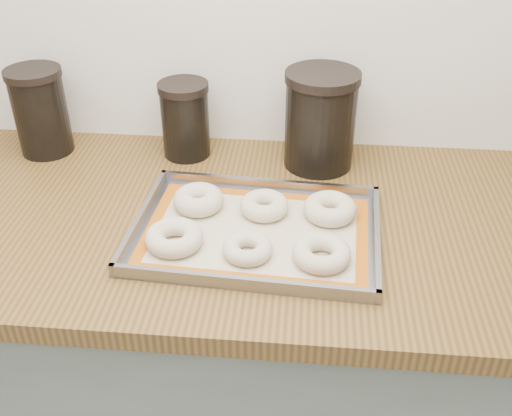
# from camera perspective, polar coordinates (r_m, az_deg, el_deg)

# --- Properties ---
(cabinet) EXTENTS (3.00, 0.65, 0.86)m
(cabinet) POSITION_cam_1_polar(r_m,az_deg,el_deg) (1.52, -3.84, -15.31)
(cabinet) COLOR slate
(cabinet) RESTS_ON floor
(countertop) EXTENTS (3.06, 0.68, 0.04)m
(countertop) POSITION_cam_1_polar(r_m,az_deg,el_deg) (1.21, -4.62, -1.21)
(countertop) COLOR brown
(countertop) RESTS_ON cabinet
(baking_tray) EXTENTS (0.48, 0.36, 0.03)m
(baking_tray) POSITION_cam_1_polar(r_m,az_deg,el_deg) (1.13, 0.00, -2.23)
(baking_tray) COLOR gray
(baking_tray) RESTS_ON countertop
(baking_mat) EXTENTS (0.44, 0.31, 0.00)m
(baking_mat) POSITION_cam_1_polar(r_m,az_deg,el_deg) (1.14, 0.00, -2.32)
(baking_mat) COLOR #C6B793
(baking_mat) RESTS_ON baking_tray
(bagel_front_left) EXTENTS (0.13, 0.13, 0.04)m
(bagel_front_left) POSITION_cam_1_polar(r_m,az_deg,el_deg) (1.10, -7.80, -2.81)
(bagel_front_left) COLOR beige
(bagel_front_left) RESTS_ON baking_mat
(bagel_front_mid) EXTENTS (0.11, 0.11, 0.03)m
(bagel_front_mid) POSITION_cam_1_polar(r_m,az_deg,el_deg) (1.07, -0.81, -3.88)
(bagel_front_mid) COLOR beige
(bagel_front_mid) RESTS_ON baking_mat
(bagel_front_right) EXTENTS (0.13, 0.13, 0.03)m
(bagel_front_right) POSITION_cam_1_polar(r_m,az_deg,el_deg) (1.06, 6.27, -4.32)
(bagel_front_right) COLOR beige
(bagel_front_right) RESTS_ON baking_mat
(bagel_back_left) EXTENTS (0.11, 0.11, 0.04)m
(bagel_back_left) POSITION_cam_1_polar(r_m,az_deg,el_deg) (1.20, -5.51, 0.80)
(bagel_back_left) COLOR beige
(bagel_back_left) RESTS_ON baking_mat
(bagel_back_mid) EXTENTS (0.10, 0.10, 0.04)m
(bagel_back_mid) POSITION_cam_1_polar(r_m,az_deg,el_deg) (1.18, 0.80, 0.23)
(bagel_back_mid) COLOR beige
(bagel_back_mid) RESTS_ON baking_mat
(bagel_back_right) EXTENTS (0.13, 0.13, 0.04)m
(bagel_back_right) POSITION_cam_1_polar(r_m,az_deg,el_deg) (1.18, 7.05, -0.07)
(bagel_back_right) COLOR beige
(bagel_back_right) RESTS_ON baking_mat
(canister_left) EXTENTS (0.13, 0.13, 0.20)m
(canister_left) POSITION_cam_1_polar(r_m,az_deg,el_deg) (1.47, -19.84, 8.68)
(canister_left) COLOR black
(canister_left) RESTS_ON countertop
(canister_mid) EXTENTS (0.11, 0.11, 0.17)m
(canister_mid) POSITION_cam_1_polar(r_m,az_deg,el_deg) (1.38, -6.76, 8.39)
(canister_mid) COLOR black
(canister_mid) RESTS_ON countertop
(canister_right) EXTENTS (0.16, 0.16, 0.22)m
(canister_right) POSITION_cam_1_polar(r_m,az_deg,el_deg) (1.33, 6.14, 8.37)
(canister_right) COLOR black
(canister_right) RESTS_ON countertop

